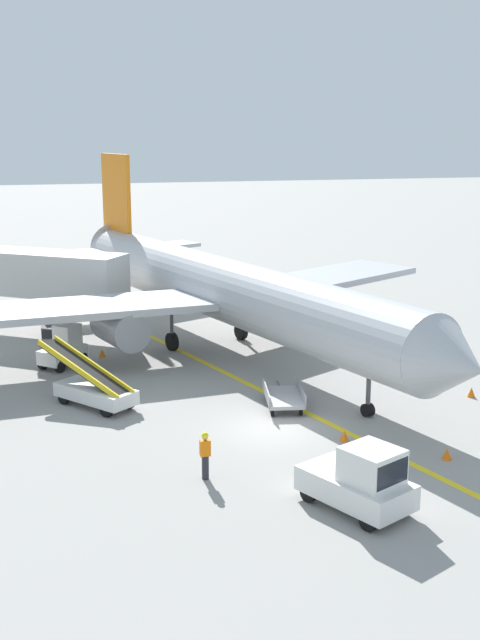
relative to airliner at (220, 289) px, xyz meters
name	(u,v)px	position (x,y,z in m)	size (l,w,h in m)	color
ground_plane	(274,428)	(-0.60, -11.85, -3.42)	(300.00, 300.00, 0.00)	gray
taxi_line_yellow	(258,389)	(0.16, -6.85, -3.41)	(0.30, 80.00, 0.01)	yellow
airliner	(220,289)	(0.00, 0.00, 0.00)	(27.72, 34.55, 10.10)	#B2B5BA
jet_bridge	(8,272)	(-11.01, 7.43, 0.12)	(11.89, 9.44, 4.85)	beige
pushback_tug	(361,481)	(-0.03, -19.30, -2.42)	(3.27, 4.07, 2.20)	silver
baggage_tug_near_wing	(64,348)	(-8.29, -0.84, -2.49)	(2.60, 2.63, 2.10)	silver
belt_loader_forward_hold	(94,389)	(-7.35, -7.29, -2.64)	(4.06, 4.71, 2.59)	silver
baggage_cart_empty_trailing	(284,397)	(0.54, -9.53, -2.95)	(2.05, 3.84, 0.94)	#A5A5A8
ground_crew_marshaller	(205,454)	(-4.25, -15.81, -2.51)	(0.36, 0.24, 1.70)	#26262D
safety_cone_nose_left	(471,392)	(9.09, -10.34, -3.20)	(0.36, 0.36, 0.44)	orange
safety_cone_nose_right	(102,353)	(-6.32, 0.35, -3.20)	(0.36, 0.36, 0.44)	orange
safety_cone_wingtip_left	(447,454)	(4.58, -16.39, -3.20)	(0.36, 0.36, 0.44)	orange
safety_cone_wingtip_right	(344,435)	(1.64, -13.78, -3.20)	(0.36, 0.36, 0.44)	orange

